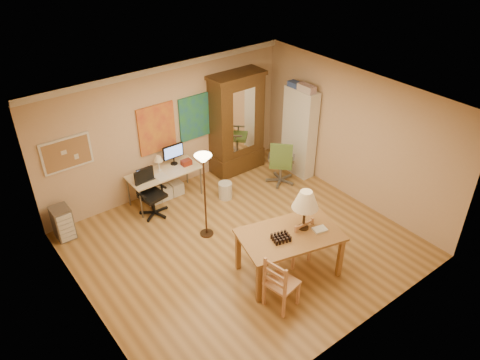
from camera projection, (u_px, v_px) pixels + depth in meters
floor at (243, 245)px, 8.49m from camera, size 5.50×5.50×0.00m
crown_molding at (163, 68)px, 8.72m from camera, size 5.50×0.08×0.12m
corkboard at (67, 154)px, 8.28m from camera, size 0.90×0.04×0.62m
art_panel_left at (157, 129)px, 9.24m from camera, size 0.80×0.04×1.00m
art_panel_right at (195, 117)px, 9.70m from camera, size 0.75×0.04×0.95m
dining_table at (296, 224)px, 7.44m from camera, size 1.81×1.34×1.52m
ladder_chair_back at (297, 241)px, 7.91m from camera, size 0.44×0.42×0.92m
ladder_chair_left at (280, 284)px, 7.04m from camera, size 0.49×0.51×0.95m
torchiere_lamp at (204, 172)px, 8.03m from camera, size 0.31×0.31×1.69m
computer_desk at (165, 182)px, 9.54m from camera, size 1.47×0.64×1.11m
office_chair_black at (152, 203)px, 9.16m from camera, size 0.59×0.59×0.95m
office_chair_green at (281, 172)px, 10.11m from camera, size 0.67×0.67×1.05m
drawer_cart at (63, 223)px, 8.52m from camera, size 0.32×0.38×0.64m
armoire at (237, 129)px, 10.26m from camera, size 1.23×0.58×2.26m
bookshelf at (299, 132)px, 10.14m from camera, size 0.30×0.79×1.98m
wastebin at (225, 190)px, 9.67m from camera, size 0.29×0.29×0.36m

